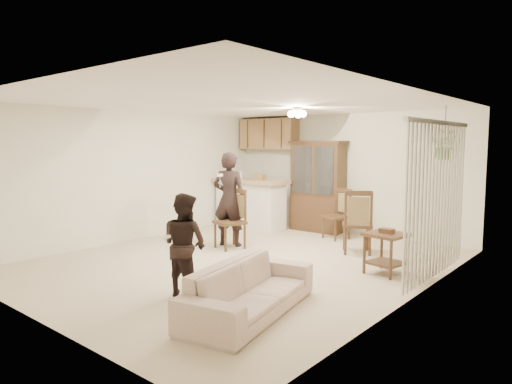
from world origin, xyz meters
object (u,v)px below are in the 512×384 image
Objects in this scene: chair_bar at (230,232)px; chair_hutch_right at (357,235)px; child at (184,242)px; china_hutch at (318,187)px; adult at (229,197)px; side_table at (386,253)px; sofa at (250,281)px; chair_hutch_left at (336,225)px.

chair_hutch_right reaches higher than chair_bar.
china_hutch is at bearing -82.28° from child.
chair_hutch_right is (2.08, 0.98, -0.59)m from adult.
side_table is (3.01, 0.08, -0.59)m from adult.
adult is at bearing -178.49° from side_table.
adult is at bearing 34.53° from sofa.
chair_bar is (-2.35, 2.18, -0.07)m from sofa.
sofa is at bearing 65.91° from chair_hutch_right.
child is at bearing 48.55° from chair_hutch_right.
chair_hutch_right reaches higher than sofa.
chair_bar is (-2.84, -0.25, -0.01)m from side_table.
chair_hutch_left is (-1.80, 1.71, -0.03)m from side_table.
chair_hutch_left is at bearing 5.14° from sofa.
chair_hutch_right is at bearing -39.79° from china_hutch.
sofa is 1.39× the size of child.
chair_bar is 2.22m from chair_hutch_left.
adult is 2.83m from child.
adult is 1.81× the size of chair_hutch_left.
adult reaches higher than chair_hutch_left.
child is 1.23× the size of chair_hutch_right.
chair_bar reaches higher than chair_hutch_left.
sofa is at bearing -67.41° from china_hutch.
child is at bearing -121.49° from side_table.
child is 1.36× the size of chair_hutch_left.
chair_hutch_right is at bearing -4.87° from sofa.
side_table is at bearing 22.57° from chair_bar.
chair_hutch_left reaches higher than side_table.
chair_hutch_left is at bearing 136.48° from side_table.
adult is 1.33× the size of child.
china_hutch is 2.53m from chair_bar.
chair_bar is at bearing -99.58° from chair_hutch_left.
child is 1.27× the size of chair_bar.
chair_hutch_left is (0.74, -0.47, -0.68)m from china_hutch.
adult is at bearing -62.75° from child.
chair_hutch_right is at bearing 48.50° from chair_bar.
adult is 2.71× the size of side_table.
sofa is 1.71× the size of chair_hutch_right.
side_table is (2.53, -2.17, -0.65)m from china_hutch.
china_hutch is 1.10m from chair_hutch_left.
child is 4.77m from china_hutch.
child is 2.03× the size of side_table.
sofa is at bearing 177.72° from child.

